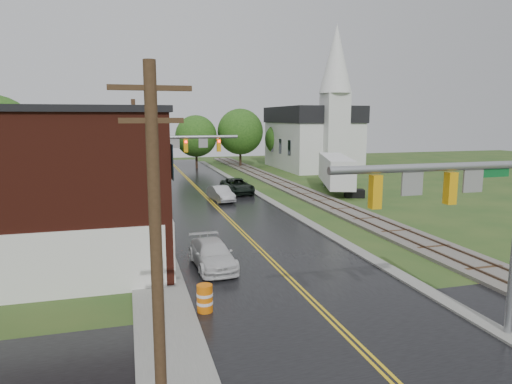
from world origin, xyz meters
name	(u,v)px	position (x,y,z in m)	size (l,w,h in m)	color
main_road	(213,204)	(0.00, 30.00, 0.00)	(10.00, 90.00, 0.02)	black
cross_road	(369,357)	(0.00, 2.00, 0.00)	(60.00, 9.00, 0.02)	black
curb_right	(255,193)	(5.40, 35.00, 0.00)	(0.80, 70.00, 0.12)	gray
sidewalk_left	(145,220)	(-6.20, 25.00, 0.00)	(2.40, 50.00, 0.12)	gray
brick_building	(24,189)	(-12.48, 15.00, 4.15)	(14.30, 10.30, 8.30)	#4A1910
yellow_house	(78,179)	(-11.00, 26.00, 3.20)	(8.00, 7.00, 6.40)	tan
darkred_building	(99,177)	(-10.00, 35.00, 2.20)	(7.00, 6.00, 4.40)	#3F0F0C
church	(315,131)	(20.00, 53.74, 5.83)	(10.40, 18.40, 20.00)	silver
railroad	(296,190)	(10.00, 35.00, 0.11)	(3.20, 80.00, 0.30)	#59544C
traffic_signal_near	(468,203)	(3.47, 2.00, 4.97)	(7.34, 0.30, 7.20)	gray
traffic_signal_far	(177,152)	(-3.47, 27.00, 4.97)	(7.34, 0.43, 7.20)	gray
utility_pole_a	(156,252)	(-6.80, 0.00, 4.72)	(1.80, 0.28, 9.00)	#382616
utility_pole_b	(136,162)	(-6.80, 22.00, 4.72)	(1.80, 0.28, 9.00)	#382616
utility_pole_c	(132,145)	(-6.80, 44.00, 4.72)	(1.80, 0.28, 9.00)	#382616
tree_left_c	(61,150)	(-13.85, 39.90, 4.51)	(6.00, 6.00, 7.65)	black
tree_left_e	(113,143)	(-8.85, 45.90, 4.81)	(6.40, 6.40, 8.16)	black
suv_dark	(237,186)	(3.50, 35.03, 0.76)	(2.53, 5.49, 1.52)	black
sedan_silver	(221,194)	(0.96, 31.05, 0.71)	(1.50, 4.29, 1.41)	#ADADB2
pickup_white	(212,255)	(-3.29, 12.37, 0.69)	(1.93, 4.75, 1.38)	silver
semi_trailer	(336,170)	(14.03, 33.79, 2.20)	(5.96, 11.72, 3.68)	black
construction_barrel	(205,298)	(-4.59, 6.96, 0.57)	(0.64, 0.64, 1.14)	orange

